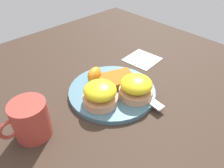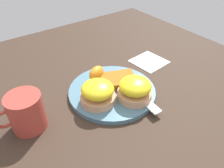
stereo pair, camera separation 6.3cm
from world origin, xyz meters
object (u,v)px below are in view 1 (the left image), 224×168
object	(u,v)px
sandwich_benedict_left	(100,94)
hashbrown_patty	(117,79)
orange_wedge	(94,75)
cup	(30,120)
fork	(137,91)
sandwich_benedict_right	(136,87)

from	to	relation	value
sandwich_benedict_left	hashbrown_patty	distance (m)	0.10
orange_wedge	sandwich_benedict_left	bearing A→B (deg)	59.08
sandwich_benedict_left	cup	distance (m)	0.18
hashbrown_patty	cup	size ratio (longest dim) A/B	0.91
fork	cup	xyz separation A→B (m)	(0.29, -0.08, 0.03)
sandwich_benedict_right	fork	distance (m)	0.03
sandwich_benedict_left	cup	xyz separation A→B (m)	(0.18, -0.04, 0.00)
cup	fork	bearing A→B (deg)	164.98
hashbrown_patty	fork	bearing A→B (deg)	96.82
fork	cup	bearing A→B (deg)	-15.02
orange_wedge	fork	size ratio (longest dim) A/B	0.28
sandwich_benedict_right	hashbrown_patty	xyz separation A→B (m)	(-0.01, -0.08, -0.02)
hashbrown_patty	orange_wedge	world-z (taller)	orange_wedge
sandwich_benedict_left	cup	world-z (taller)	cup
sandwich_benedict_right	cup	xyz separation A→B (m)	(0.27, -0.08, 0.00)
hashbrown_patty	cup	xyz separation A→B (m)	(0.28, -0.00, 0.02)
orange_wedge	cup	distance (m)	0.24
cup	orange_wedge	bearing A→B (deg)	-167.52
sandwich_benedict_right	orange_wedge	bearing A→B (deg)	-74.52
sandwich_benedict_right	fork	bearing A→B (deg)	-156.21
orange_wedge	cup	bearing A→B (deg)	12.48
fork	cup	size ratio (longest dim) A/B	1.88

